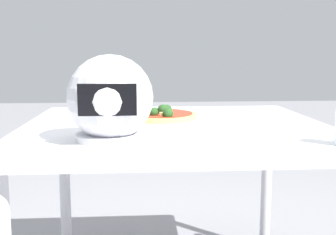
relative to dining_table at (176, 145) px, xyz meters
The scene contains 4 objects.
dining_table is the anchor object (origin of this frame).
pizza_plate 0.12m from the dining_table, 55.80° to the right, with size 0.31×0.31×0.01m, color white.
pizza 0.13m from the dining_table, 53.88° to the right, with size 0.27×0.27×0.06m.
motorcycle_helmet 0.39m from the dining_table, 50.46° to the left, with size 0.25×0.25×0.25m.
Camera 1 is at (0.13, 1.49, 0.98)m, focal length 44.80 mm.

